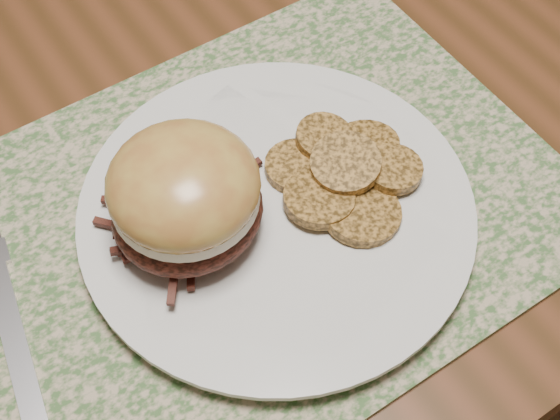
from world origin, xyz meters
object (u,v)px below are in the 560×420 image
object	(u,v)px
dining_table	(285,20)
pork_sandwich	(185,196)
fork	(7,310)
dinner_plate	(277,213)

from	to	relation	value
dining_table	pork_sandwich	xyz separation A→B (m)	(-0.23, -0.22, 0.14)
dining_table	fork	distance (m)	0.42
dinner_plate	fork	world-z (taller)	dinner_plate
dining_table	dinner_plate	xyz separation A→B (m)	(-0.17, -0.24, 0.09)
dining_table	pork_sandwich	world-z (taller)	pork_sandwich
dinner_plate	pork_sandwich	distance (m)	0.08
dinner_plate	pork_sandwich	size ratio (longest dim) A/B	2.20
dinner_plate	fork	size ratio (longest dim) A/B	1.43
dining_table	fork	bearing A→B (deg)	-150.07
dining_table	fork	world-z (taller)	fork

